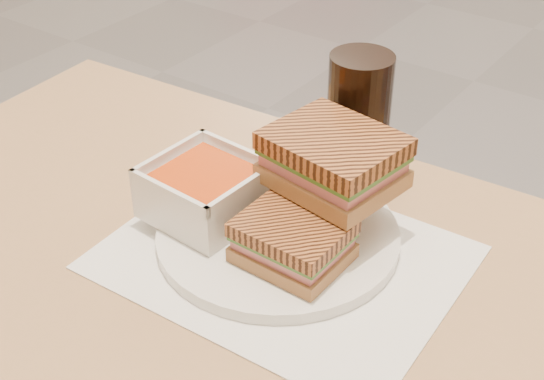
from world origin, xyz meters
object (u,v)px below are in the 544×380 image
Objects in this scene: plate at (278,235)px; panini_lower at (293,240)px; soup_bowl at (206,192)px; cola_glass at (358,119)px.

panini_lower is at bearing -37.37° from plate.
panini_lower is at bearing -5.27° from soup_bowl.
cola_glass reaches higher than plate.
plate is 1.65× the size of cola_glass.
plate is at bearing 13.28° from soup_bowl.
panini_lower is 0.67× the size of cola_glass.
soup_bowl is at bearing 174.73° from panini_lower.
cola_glass reaches higher than panini_lower.
panini_lower is (0.13, -0.01, -0.00)m from soup_bowl.
cola_glass is (0.00, 0.16, 0.07)m from plate.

